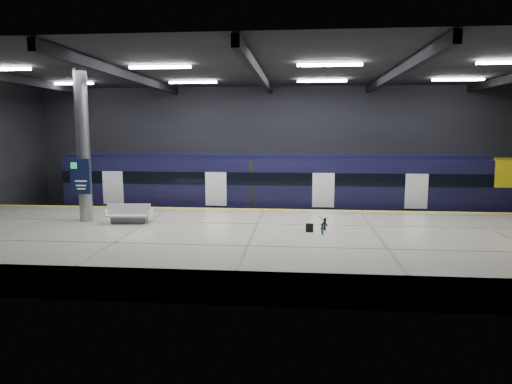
# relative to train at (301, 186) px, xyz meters

# --- Properties ---
(ground) EXTENTS (30.00, 30.00, 0.00)m
(ground) POSITION_rel_train_xyz_m (-1.98, -5.50, -2.06)
(ground) COLOR black
(ground) RESTS_ON ground
(room_shell) EXTENTS (30.10, 16.10, 8.05)m
(room_shell) POSITION_rel_train_xyz_m (-1.98, -5.49, 3.66)
(room_shell) COLOR black
(room_shell) RESTS_ON ground
(platform) EXTENTS (30.00, 11.00, 1.10)m
(platform) POSITION_rel_train_xyz_m (-1.98, -8.00, -1.51)
(platform) COLOR beige
(platform) RESTS_ON ground
(safety_strip) EXTENTS (30.00, 0.40, 0.01)m
(safety_strip) POSITION_rel_train_xyz_m (-1.98, -2.75, -0.95)
(safety_strip) COLOR yellow
(safety_strip) RESTS_ON platform
(rails) EXTENTS (30.00, 1.52, 0.16)m
(rails) POSITION_rel_train_xyz_m (-1.98, 0.00, -1.98)
(rails) COLOR gray
(rails) RESTS_ON ground
(train) EXTENTS (29.40, 2.84, 3.79)m
(train) POSITION_rel_train_xyz_m (0.00, 0.00, 0.00)
(train) COLOR black
(train) RESTS_ON ground
(bench) EXTENTS (2.07, 1.01, 0.89)m
(bench) POSITION_rel_train_xyz_m (-7.77, -6.91, -0.65)
(bench) COLOR #595B60
(bench) RESTS_ON platform
(bicycle) EXTENTS (0.70, 1.42, 0.71)m
(bicycle) POSITION_rel_train_xyz_m (0.91, -8.00, -0.60)
(bicycle) COLOR #99999E
(bicycle) RESTS_ON platform
(pannier_bag) EXTENTS (0.31, 0.20, 0.35)m
(pannier_bag) POSITION_rel_train_xyz_m (0.31, -8.00, -0.78)
(pannier_bag) COLOR black
(pannier_bag) RESTS_ON platform
(info_column) EXTENTS (0.90, 0.78, 6.90)m
(info_column) POSITION_rel_train_xyz_m (-9.98, -6.52, 2.40)
(info_column) COLOR #9EA0A5
(info_column) RESTS_ON platform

